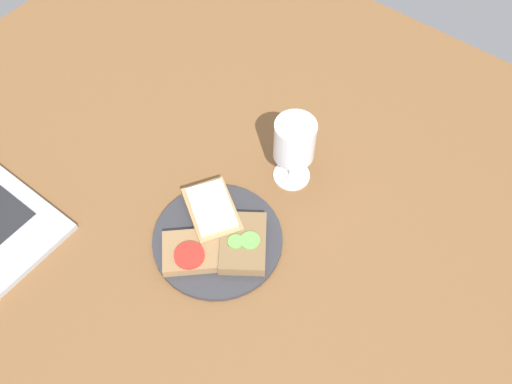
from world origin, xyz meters
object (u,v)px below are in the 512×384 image
(plate, at_px, (218,240))
(sandwich_with_cucumber, at_px, (243,243))
(sandwich_with_tomato, at_px, (195,252))
(wine_glass, at_px, (294,143))
(sandwich_with_cheese, at_px, (213,210))

(plate, distance_m, sandwich_with_cucumber, 0.05)
(sandwich_with_tomato, relative_size, wine_glass, 0.90)
(sandwich_with_cheese, bearing_deg, sandwich_with_cucumber, -101.77)
(sandwich_with_cucumber, height_order, wine_glass, wine_glass)
(sandwich_with_tomato, distance_m, wine_glass, 0.25)
(sandwich_with_cheese, relative_size, sandwich_with_tomato, 1.06)
(sandwich_with_cheese, xyz_separation_m, sandwich_with_tomato, (-0.08, -0.03, -0.01))
(plate, xyz_separation_m, sandwich_with_tomato, (-0.05, 0.01, 0.02))
(sandwich_with_cucumber, distance_m, sandwich_with_tomato, 0.08)
(plate, xyz_separation_m, wine_glass, (0.19, -0.02, 0.09))
(sandwich_with_cucumber, bearing_deg, sandwich_with_cheese, 78.23)
(wine_glass, bearing_deg, sandwich_with_cucumber, -171.82)
(sandwich_with_cucumber, height_order, sandwich_with_cheese, sandwich_with_cheese)
(sandwich_with_cheese, distance_m, wine_glass, 0.18)
(sandwich_with_cucumber, xyz_separation_m, sandwich_with_tomato, (-0.06, 0.05, -0.00))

